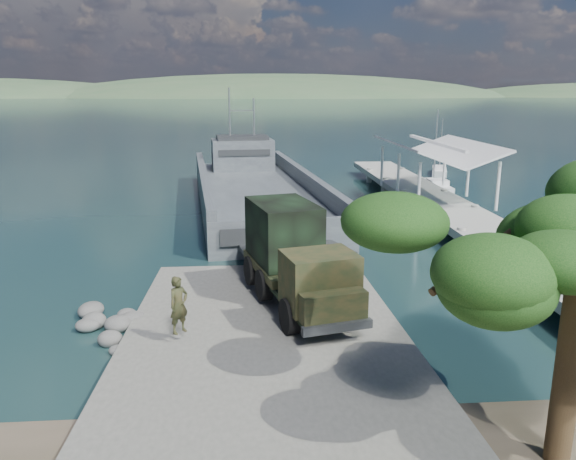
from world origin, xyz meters
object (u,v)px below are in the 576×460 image
at_px(military_truck, 294,256).
at_px(overhang_tree, 551,249).
at_px(pier, 438,195).
at_px(soldier, 179,316).
at_px(sailboat_near, 434,187).
at_px(landing_craft, 255,196).
at_px(sailboat_far, 439,171).

relative_size(military_truck, overhang_tree, 1.14).
xyz_separation_m(pier, soldier, (-15.93, -20.50, -0.11)).
xyz_separation_m(soldier, sailboat_near, (18.93, 30.18, -1.10)).
height_order(military_truck, soldier, military_truck).
bearing_deg(pier, soldier, -127.85).
bearing_deg(landing_craft, soldier, -102.64).
distance_m(pier, military_truck, 20.58).
height_order(pier, sailboat_far, sailboat_far).
xyz_separation_m(sailboat_near, overhang_tree, (-9.85, -36.55, 5.10)).
bearing_deg(overhang_tree, sailboat_near, 74.93).
relative_size(pier, landing_craft, 1.32).
bearing_deg(pier, overhang_tree, -104.30).
distance_m(pier, sailboat_near, 10.21).
bearing_deg(soldier, overhang_tree, -77.93).
height_order(pier, soldier, pier).
bearing_deg(sailboat_far, overhang_tree, -88.07).
bearing_deg(sailboat_far, landing_craft, -124.01).
bearing_deg(military_truck, landing_craft, 79.54).
xyz_separation_m(landing_craft, overhang_tree, (6.10, -31.36, 4.70)).
relative_size(military_truck, soldier, 4.33).
relative_size(soldier, overhang_tree, 0.26).
distance_m(soldier, sailboat_far, 46.39).
xyz_separation_m(soldier, overhang_tree, (9.08, -6.37, 4.00)).
xyz_separation_m(soldier, sailboat_far, (22.92, 40.32, -1.17)).
bearing_deg(landing_craft, sailboat_near, 12.21).
relative_size(sailboat_near, sailboat_far, 1.23).
relative_size(sailboat_far, overhang_tree, 0.80).
distance_m(sailboat_far, overhang_tree, 48.97).
xyz_separation_m(sailboat_near, sailboat_far, (4.00, 10.13, -0.07)).
height_order(sailboat_near, overhang_tree, sailboat_near).
relative_size(landing_craft, sailboat_near, 4.51).
height_order(landing_craft, sailboat_near, landing_craft).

